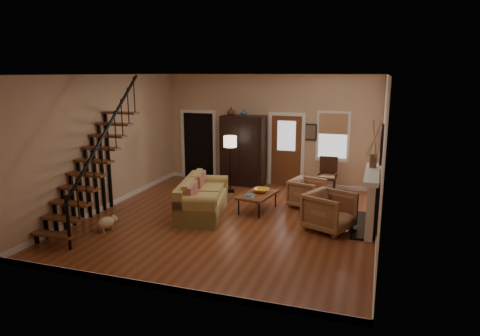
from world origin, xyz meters
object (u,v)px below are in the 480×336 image
(coffee_table, at_px, (258,202))
(armchair_right, at_px, (307,193))
(sofa, at_px, (203,197))
(floor_lamp, at_px, (230,164))
(armoire, at_px, (243,151))
(side_chair, at_px, (327,176))
(armchair_left, at_px, (329,212))

(coffee_table, relative_size, armchair_right, 1.44)
(sofa, relative_size, floor_lamp, 1.36)
(sofa, height_order, armchair_right, sofa)
(armoire, xyz_separation_m, coffee_table, (1.13, -2.35, -0.83))
(armchair_right, bearing_deg, armoire, 68.40)
(coffee_table, height_order, armchair_right, armchair_right)
(armoire, distance_m, coffee_table, 2.73)
(sofa, bearing_deg, armoire, 75.88)
(coffee_table, xyz_separation_m, floor_lamp, (-1.22, 1.42, 0.59))
(side_chair, bearing_deg, floor_lamp, -164.63)
(armoire, bearing_deg, sofa, -91.58)
(armchair_left, relative_size, floor_lamp, 0.58)
(sofa, bearing_deg, coffee_table, 13.69)
(floor_lamp, xyz_separation_m, side_chair, (2.64, 0.73, -0.30))
(sofa, relative_size, coffee_table, 1.91)
(armchair_left, xyz_separation_m, floor_lamp, (-3.04, 2.21, 0.38))
(side_chair, bearing_deg, armchair_left, -82.16)
(coffee_table, distance_m, side_chair, 2.59)
(sofa, bearing_deg, armchair_right, 16.98)
(armoire, distance_m, armchair_left, 4.35)
(sofa, distance_m, side_chair, 3.80)
(armchair_right, bearing_deg, side_chair, 1.85)
(coffee_table, xyz_separation_m, armchair_left, (1.83, -0.79, 0.20))
(coffee_table, bearing_deg, sofa, -153.77)
(armchair_left, bearing_deg, side_chair, 31.26)
(side_chair, bearing_deg, sofa, -133.84)
(side_chair, bearing_deg, armchair_right, -102.98)
(armchair_left, distance_m, floor_lamp, 3.78)
(floor_lamp, bearing_deg, armoire, 84.44)
(sofa, xyz_separation_m, armchair_right, (2.30, 1.30, -0.05))
(armchair_left, bearing_deg, sofa, 109.71)
(armoire, height_order, side_chair, armoire)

